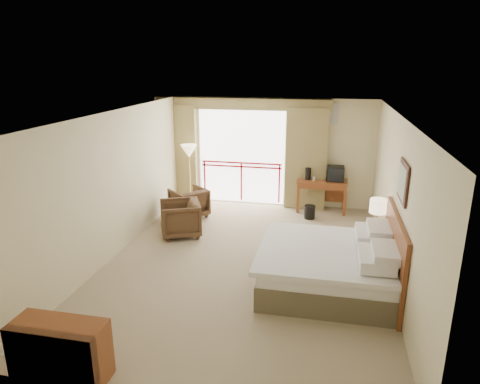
% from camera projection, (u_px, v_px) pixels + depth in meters
% --- Properties ---
extents(floor, '(7.00, 7.00, 0.00)m').
position_uv_depth(floor, '(246.00, 262.00, 7.88)').
color(floor, gray).
rests_on(floor, ground).
extents(ceiling, '(7.00, 7.00, 0.00)m').
position_uv_depth(ceiling, '(247.00, 115.00, 7.09)').
color(ceiling, white).
rests_on(ceiling, wall_back).
extents(wall_back, '(5.00, 0.00, 5.00)m').
position_uv_depth(wall_back, '(273.00, 152.00, 10.76)').
color(wall_back, beige).
rests_on(wall_back, ground).
extents(wall_front, '(5.00, 0.00, 5.00)m').
position_uv_depth(wall_front, '(179.00, 295.00, 4.21)').
color(wall_front, beige).
rests_on(wall_front, ground).
extents(wall_left, '(0.00, 7.00, 7.00)m').
position_uv_depth(wall_left, '(115.00, 184.00, 7.98)').
color(wall_left, beige).
rests_on(wall_left, ground).
extents(wall_right, '(0.00, 7.00, 7.00)m').
position_uv_depth(wall_right, '(396.00, 202.00, 7.00)').
color(wall_right, beige).
rests_on(wall_right, ground).
extents(balcony_door, '(2.40, 0.00, 2.40)m').
position_uv_depth(balcony_door, '(242.00, 157.00, 10.94)').
color(balcony_door, white).
rests_on(balcony_door, wall_back).
extents(balcony_railing, '(2.09, 0.03, 1.02)m').
position_uv_depth(balcony_railing, '(241.00, 172.00, 11.04)').
color(balcony_railing, '#AA0E1B').
rests_on(balcony_railing, wall_back).
extents(curtain_left, '(1.00, 0.26, 2.50)m').
position_uv_depth(curtain_left, '(179.00, 153.00, 11.13)').
color(curtain_left, olive).
rests_on(curtain_left, wall_back).
extents(curtain_right, '(1.00, 0.26, 2.50)m').
position_uv_depth(curtain_right, '(306.00, 159.00, 10.48)').
color(curtain_right, olive).
rests_on(curtain_right, wall_back).
extents(valance, '(4.40, 0.22, 0.28)m').
position_uv_depth(valance, '(241.00, 104.00, 10.45)').
color(valance, olive).
rests_on(valance, wall_back).
extents(hvac_vent, '(0.50, 0.04, 0.50)m').
position_uv_depth(hvac_vent, '(328.00, 114.00, 10.18)').
color(hvac_vent, silver).
rests_on(hvac_vent, wall_back).
extents(bed, '(2.13, 2.06, 0.97)m').
position_uv_depth(bed, '(330.00, 266.00, 6.92)').
color(bed, brown).
rests_on(bed, floor).
extents(headboard, '(0.06, 2.10, 1.30)m').
position_uv_depth(headboard, '(394.00, 256.00, 6.65)').
color(headboard, maroon).
rests_on(headboard, wall_right).
extents(framed_art, '(0.04, 0.72, 0.60)m').
position_uv_depth(framed_art, '(403.00, 182.00, 6.29)').
color(framed_art, black).
rests_on(framed_art, wall_right).
extents(nightstand, '(0.43, 0.51, 0.61)m').
position_uv_depth(nightstand, '(375.00, 245.00, 7.89)').
color(nightstand, maroon).
rests_on(nightstand, floor).
extents(table_lamp, '(0.31, 0.31, 0.55)m').
position_uv_depth(table_lamp, '(378.00, 207.00, 7.72)').
color(table_lamp, tan).
rests_on(table_lamp, nightstand).
extents(phone, '(0.20, 0.17, 0.07)m').
position_uv_depth(phone, '(374.00, 231.00, 7.65)').
color(phone, black).
rests_on(phone, nightstand).
extents(desk, '(1.20, 0.58, 0.79)m').
position_uv_depth(desk, '(322.00, 186.00, 10.46)').
color(desk, maroon).
rests_on(desk, floor).
extents(tv, '(0.41, 0.32, 0.37)m').
position_uv_depth(tv, '(335.00, 174.00, 10.25)').
color(tv, black).
rests_on(tv, desk).
extents(coffee_maker, '(0.14, 0.14, 0.29)m').
position_uv_depth(coffee_maker, '(308.00, 174.00, 10.39)').
color(coffee_maker, black).
rests_on(coffee_maker, desk).
extents(cup, '(0.07, 0.07, 0.09)m').
position_uv_depth(cup, '(314.00, 179.00, 10.35)').
color(cup, white).
rests_on(cup, desk).
extents(wastebasket, '(0.30, 0.30, 0.32)m').
position_uv_depth(wastebasket, '(310.00, 212.00, 10.04)').
color(wastebasket, black).
rests_on(wastebasket, floor).
extents(armchair_far, '(1.06, 1.06, 0.69)m').
position_uv_depth(armchair_far, '(189.00, 216.00, 10.21)').
color(armchair_far, '#402919').
rests_on(armchair_far, floor).
extents(armchair_near, '(1.07, 1.06, 0.75)m').
position_uv_depth(armchair_near, '(181.00, 235.00, 9.12)').
color(armchair_near, '#402919').
rests_on(armchair_near, floor).
extents(side_table, '(0.47, 0.47, 0.51)m').
position_uv_depth(side_table, '(173.00, 209.00, 9.65)').
color(side_table, black).
rests_on(side_table, floor).
extents(book, '(0.17, 0.22, 0.02)m').
position_uv_depth(book, '(173.00, 202.00, 9.60)').
color(book, white).
rests_on(book, side_table).
extents(floor_lamp, '(0.40, 0.40, 1.57)m').
position_uv_depth(floor_lamp, '(189.00, 154.00, 10.63)').
color(floor_lamp, tan).
rests_on(floor_lamp, floor).
extents(dresser, '(1.09, 0.46, 0.73)m').
position_uv_depth(dresser, '(60.00, 351.00, 4.90)').
color(dresser, maroon).
rests_on(dresser, floor).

